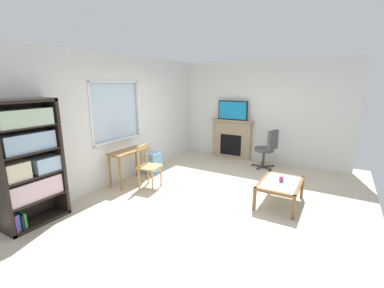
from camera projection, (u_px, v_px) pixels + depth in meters
name	position (u px, v px, depth m)	size (l,w,h in m)	color
ground	(214.00, 196.00, 4.99)	(6.53, 5.49, 0.02)	beige
wall_back_with_window	(126.00, 119.00, 5.80)	(5.53, 0.15, 2.72)	silver
wall_right	(260.00, 112.00, 7.05)	(0.12, 4.69, 2.72)	silver
bookshelf	(28.00, 160.00, 3.83)	(0.90, 0.38, 1.92)	black
desk_under_window	(128.00, 157.00, 5.51)	(0.90, 0.40, 0.74)	olive
wooden_chair	(148.00, 166.00, 5.31)	(0.47, 0.45, 0.90)	tan
plastic_drawer_unit	(151.00, 162.00, 6.30)	(0.35, 0.40, 0.49)	#72ADDB
fireplace	(232.00, 139.00, 7.45)	(0.26, 1.23, 1.11)	tan
tv	(233.00, 110.00, 7.25)	(0.06, 0.86, 0.54)	black
office_chair	(267.00, 147.00, 6.49)	(0.58, 0.61, 1.00)	#4C4C51
coffee_table	(280.00, 185.00, 4.60)	(1.00, 0.68, 0.42)	#8C9E99
sippy_cup	(281.00, 179.00, 4.60)	(0.07, 0.07, 0.09)	#DB3D84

